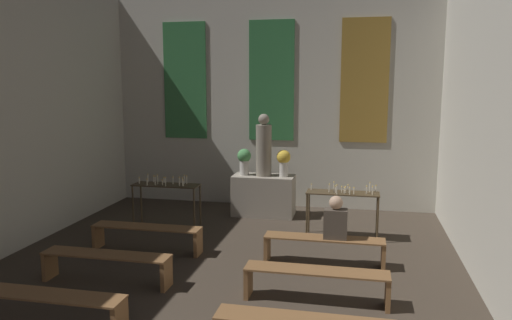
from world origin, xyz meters
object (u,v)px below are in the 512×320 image
(flower_vase_left, at_px, (244,160))
(person_seated, at_px, (336,220))
(pew_second_left, at_px, (47,304))
(candle_rack_left, at_px, (166,190))
(pew_third_right, at_px, (316,279))
(pew_back_right, at_px, (324,245))
(candle_rack_right, at_px, (343,198))
(pew_third_left, at_px, (106,262))
(pew_back_left, at_px, (147,233))
(statue, at_px, (264,148))
(altar, at_px, (264,195))
(flower_vase_right, at_px, (283,161))

(flower_vase_left, distance_m, person_seated, 3.46)
(flower_vase_left, bearing_deg, pew_second_left, -101.06)
(candle_rack_left, relative_size, pew_third_right, 0.70)
(pew_back_right, distance_m, person_seated, 0.45)
(candle_rack_right, relative_size, person_seated, 1.95)
(pew_third_left, bearing_deg, candle_rack_left, 94.50)
(pew_third_left, height_order, pew_back_left, same)
(flower_vase_left, relative_size, person_seated, 0.84)
(pew_second_left, relative_size, person_seated, 2.78)
(pew_third_left, bearing_deg, pew_third_right, 0.00)
(pew_back_right, bearing_deg, pew_third_right, -90.00)
(flower_vase_left, relative_size, pew_second_left, 0.30)
(candle_rack_left, height_order, pew_second_left, candle_rack_left)
(candle_rack_left, distance_m, pew_back_right, 3.57)
(statue, distance_m, flower_vase_left, 0.51)
(statue, relative_size, candle_rack_right, 1.00)
(flower_vase_left, height_order, pew_second_left, flower_vase_left)
(candle_rack_right, xyz_separation_m, person_seated, (-0.06, -1.46, 0.00))
(altar, distance_m, pew_third_right, 4.37)
(flower_vase_right, xyz_separation_m, pew_third_right, (1.07, -4.10, -0.88))
(candle_rack_right, bearing_deg, person_seated, -92.26)
(candle_rack_left, bearing_deg, pew_back_right, -24.40)
(flower_vase_left, xyz_separation_m, pew_third_left, (-1.07, -4.10, -0.88))
(pew_third_right, height_order, pew_back_left, same)
(statue, height_order, candle_rack_right, statue)
(flower_vase_right, height_order, pew_back_left, flower_vase_right)
(flower_vase_left, distance_m, flower_vase_right, 0.86)
(pew_third_right, relative_size, person_seated, 2.78)
(pew_second_left, xyz_separation_m, person_seated, (3.17, 2.78, 0.42))
(pew_back_right, bearing_deg, flower_vase_left, 125.49)
(flower_vase_left, bearing_deg, candle_rack_right, -29.96)
(pew_third_right, bearing_deg, candle_rack_right, 85.42)
(candle_rack_left, height_order, pew_third_left, candle_rack_left)
(pew_third_left, bearing_deg, candle_rack_right, 41.46)
(candle_rack_right, distance_m, pew_back_left, 3.57)
(altar, height_order, flower_vase_left, flower_vase_left)
(pew_back_left, bearing_deg, candle_rack_right, 24.35)
(pew_back_left, bearing_deg, flower_vase_right, 54.51)
(flower_vase_right, bearing_deg, flower_vase_left, 180.00)
(pew_back_left, bearing_deg, candle_rack_left, 98.72)
(candle_rack_left, xyz_separation_m, candle_rack_right, (3.46, -0.00, -0.00))
(candle_rack_left, height_order, pew_back_right, candle_rack_left)
(pew_second_left, relative_size, pew_third_left, 1.00)
(statue, relative_size, person_seated, 1.95)
(altar, distance_m, pew_back_left, 3.10)
(person_seated, bearing_deg, pew_third_left, -156.32)
(flower_vase_left, bearing_deg, pew_third_right, -64.78)
(statue, xyz_separation_m, candle_rack_right, (1.73, -1.24, -0.74))
(flower_vase_left, bearing_deg, altar, 0.00)
(altar, relative_size, person_seated, 1.94)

